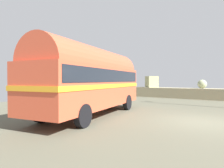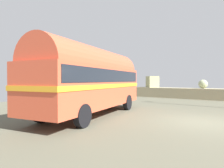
# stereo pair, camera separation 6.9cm
# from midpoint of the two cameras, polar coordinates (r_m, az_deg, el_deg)

# --- Properties ---
(ground) EXTENTS (32.00, 26.00, 0.02)m
(ground) POSITION_cam_midpoint_polar(r_m,az_deg,el_deg) (9.83, 24.87, -10.22)
(ground) COLOR #5A5847
(breakwater) EXTENTS (31.36, 2.25, 2.41)m
(breakwater) POSITION_cam_midpoint_polar(r_m,az_deg,el_deg) (21.43, 29.84, -2.43)
(breakwater) COLOR tan
(breakwater) RESTS_ON ground
(vintage_coach) EXTENTS (3.90, 8.87, 3.70)m
(vintage_coach) POSITION_cam_midpoint_polar(r_m,az_deg,el_deg) (10.64, -6.07, 1.77)
(vintage_coach) COLOR black
(vintage_coach) RESTS_ON ground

